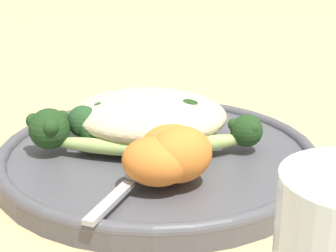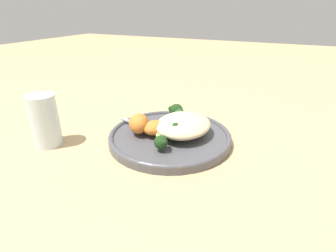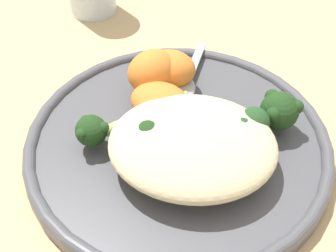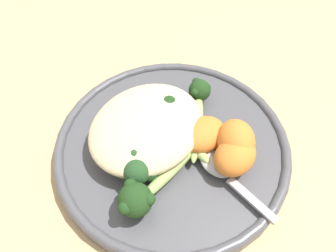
{
  "view_description": "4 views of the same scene",
  "coord_description": "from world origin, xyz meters",
  "px_view_note": "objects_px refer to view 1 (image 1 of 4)",
  "views": [
    {
      "loc": [
        0.11,
        -0.47,
        0.21
      ],
      "look_at": [
        0.02,
        -0.03,
        0.05
      ],
      "focal_mm": 60.0,
      "sensor_mm": 36.0,
      "label": 1
    },
    {
      "loc": [
        0.51,
        0.22,
        0.29
      ],
      "look_at": [
        0.01,
        -0.01,
        0.04
      ],
      "focal_mm": 28.0,
      "sensor_mm": 36.0,
      "label": 2
    },
    {
      "loc": [
        -0.01,
        0.29,
        0.34
      ],
      "look_at": [
        0.02,
        -0.0,
        0.04
      ],
      "focal_mm": 50.0,
      "sensor_mm": 36.0,
      "label": 3
    },
    {
      "loc": [
        -0.17,
        -0.15,
        0.35
      ],
      "look_at": [
        0.01,
        -0.0,
        0.05
      ],
      "focal_mm": 35.0,
      "sensor_mm": 36.0,
      "label": 4
    }
  ],
  "objects_px": {
    "quinoa_mound": "(149,115)",
    "sweet_potato_chunk_0": "(156,161)",
    "broccoli_stalk_0": "(221,137)",
    "broccoli_stalk_4": "(63,132)",
    "broccoli_stalk_2": "(149,125)",
    "sweet_potato_chunk_2": "(179,155)",
    "plate": "(158,157)",
    "sweet_potato_chunk_1": "(174,144)",
    "spoon": "(142,174)",
    "kale_tuft": "(96,123)",
    "broccoli_stalk_3": "(129,131)",
    "broccoli_stalk_1": "(182,124)"
  },
  "relations": [
    {
      "from": "quinoa_mound",
      "to": "sweet_potato_chunk_0",
      "type": "bearing_deg",
      "value": -73.61
    },
    {
      "from": "broccoli_stalk_0",
      "to": "broccoli_stalk_4",
      "type": "distance_m",
      "value": 0.14
    },
    {
      "from": "broccoli_stalk_2",
      "to": "broccoli_stalk_4",
      "type": "relative_size",
      "value": 0.64
    },
    {
      "from": "broccoli_stalk_2",
      "to": "quinoa_mound",
      "type": "bearing_deg",
      "value": -6.31
    },
    {
      "from": "quinoa_mound",
      "to": "broccoli_stalk_4",
      "type": "height_order",
      "value": "quinoa_mound"
    },
    {
      "from": "sweet_potato_chunk_0",
      "to": "sweet_potato_chunk_2",
      "type": "xyz_separation_m",
      "value": [
        0.02,
        0.01,
        0.0
      ]
    },
    {
      "from": "plate",
      "to": "broccoli_stalk_0",
      "type": "distance_m",
      "value": 0.06
    },
    {
      "from": "broccoli_stalk_2",
      "to": "sweet_potato_chunk_1",
      "type": "height_order",
      "value": "broccoli_stalk_2"
    },
    {
      "from": "spoon",
      "to": "sweet_potato_chunk_2",
      "type": "bearing_deg",
      "value": 106.28
    },
    {
      "from": "kale_tuft",
      "to": "broccoli_stalk_0",
      "type": "bearing_deg",
      "value": -0.08
    },
    {
      "from": "broccoli_stalk_3",
      "to": "spoon",
      "type": "distance_m",
      "value": 0.07
    },
    {
      "from": "sweet_potato_chunk_1",
      "to": "spoon",
      "type": "height_order",
      "value": "sweet_potato_chunk_1"
    },
    {
      "from": "quinoa_mound",
      "to": "broccoli_stalk_4",
      "type": "bearing_deg",
      "value": -140.78
    },
    {
      "from": "broccoli_stalk_1",
      "to": "kale_tuft",
      "type": "bearing_deg",
      "value": 117.56
    },
    {
      "from": "sweet_potato_chunk_2",
      "to": "quinoa_mound",
      "type": "bearing_deg",
      "value": 116.45
    },
    {
      "from": "broccoli_stalk_0",
      "to": "sweet_potato_chunk_2",
      "type": "distance_m",
      "value": 0.07
    },
    {
      "from": "sweet_potato_chunk_0",
      "to": "sweet_potato_chunk_2",
      "type": "bearing_deg",
      "value": 29.75
    },
    {
      "from": "plate",
      "to": "broccoli_stalk_2",
      "type": "height_order",
      "value": "broccoli_stalk_2"
    },
    {
      "from": "broccoli_stalk_0",
      "to": "plate",
      "type": "bearing_deg",
      "value": 150.53
    },
    {
      "from": "broccoli_stalk_2",
      "to": "sweet_potato_chunk_1",
      "type": "xyz_separation_m",
      "value": [
        0.03,
        -0.04,
        0.0
      ]
    },
    {
      "from": "plate",
      "to": "spoon",
      "type": "relative_size",
      "value": 2.59
    },
    {
      "from": "quinoa_mound",
      "to": "spoon",
      "type": "xyz_separation_m",
      "value": [
        0.02,
        -0.1,
        -0.02
      ]
    },
    {
      "from": "quinoa_mound",
      "to": "broccoli_stalk_1",
      "type": "xyz_separation_m",
      "value": [
        0.03,
        -0.01,
        -0.0
      ]
    },
    {
      "from": "plate",
      "to": "sweet_potato_chunk_0",
      "type": "bearing_deg",
      "value": -78.33
    },
    {
      "from": "broccoli_stalk_2",
      "to": "spoon",
      "type": "height_order",
      "value": "broccoli_stalk_2"
    },
    {
      "from": "quinoa_mound",
      "to": "sweet_potato_chunk_1",
      "type": "bearing_deg",
      "value": -58.33
    },
    {
      "from": "kale_tuft",
      "to": "broccoli_stalk_2",
      "type": "bearing_deg",
      "value": 9.56
    },
    {
      "from": "sweet_potato_chunk_0",
      "to": "kale_tuft",
      "type": "bearing_deg",
      "value": 133.5
    },
    {
      "from": "broccoli_stalk_1",
      "to": "broccoli_stalk_0",
      "type": "bearing_deg",
      "value": -91.42
    },
    {
      "from": "broccoli_stalk_0",
      "to": "sweet_potato_chunk_2",
      "type": "bearing_deg",
      "value": -141.06
    },
    {
      "from": "broccoli_stalk_1",
      "to": "broccoli_stalk_3",
      "type": "distance_m",
      "value": 0.05
    },
    {
      "from": "quinoa_mound",
      "to": "sweet_potato_chunk_2",
      "type": "distance_m",
      "value": 0.11
    },
    {
      "from": "plate",
      "to": "broccoli_stalk_4",
      "type": "bearing_deg",
      "value": -162.46
    },
    {
      "from": "broccoli_stalk_3",
      "to": "sweet_potato_chunk_2",
      "type": "distance_m",
      "value": 0.08
    },
    {
      "from": "kale_tuft",
      "to": "sweet_potato_chunk_2",
      "type": "bearing_deg",
      "value": -37.22
    },
    {
      "from": "quinoa_mound",
      "to": "broccoli_stalk_1",
      "type": "relative_size",
      "value": 1.45
    },
    {
      "from": "sweet_potato_chunk_2",
      "to": "spoon",
      "type": "height_order",
      "value": "sweet_potato_chunk_2"
    },
    {
      "from": "broccoli_stalk_4",
      "to": "spoon",
      "type": "bearing_deg",
      "value": 154.65
    },
    {
      "from": "sweet_potato_chunk_0",
      "to": "kale_tuft",
      "type": "height_order",
      "value": "sweet_potato_chunk_0"
    },
    {
      "from": "sweet_potato_chunk_0",
      "to": "spoon",
      "type": "height_order",
      "value": "sweet_potato_chunk_0"
    },
    {
      "from": "spoon",
      "to": "broccoli_stalk_0",
      "type": "bearing_deg",
      "value": 153.26
    },
    {
      "from": "quinoa_mound",
      "to": "spoon",
      "type": "bearing_deg",
      "value": -79.93
    },
    {
      "from": "broccoli_stalk_3",
      "to": "sweet_potato_chunk_1",
      "type": "bearing_deg",
      "value": -168.44
    },
    {
      "from": "sweet_potato_chunk_2",
      "to": "kale_tuft",
      "type": "xyz_separation_m",
      "value": [
        -0.09,
        0.07,
        -0.01
      ]
    },
    {
      "from": "broccoli_stalk_2",
      "to": "spoon",
      "type": "distance_m",
      "value": 0.08
    },
    {
      "from": "plate",
      "to": "broccoli_stalk_0",
      "type": "bearing_deg",
      "value": 2.27
    },
    {
      "from": "broccoli_stalk_0",
      "to": "broccoli_stalk_2",
      "type": "distance_m",
      "value": 0.07
    },
    {
      "from": "broccoli_stalk_2",
      "to": "kale_tuft",
      "type": "xyz_separation_m",
      "value": [
        -0.05,
        -0.01,
        0.0
      ]
    },
    {
      "from": "broccoli_stalk_0",
      "to": "broccoli_stalk_2",
      "type": "bearing_deg",
      "value": 141.19
    },
    {
      "from": "broccoli_stalk_1",
      "to": "broccoli_stalk_4",
      "type": "relative_size",
      "value": 0.82
    }
  ]
}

